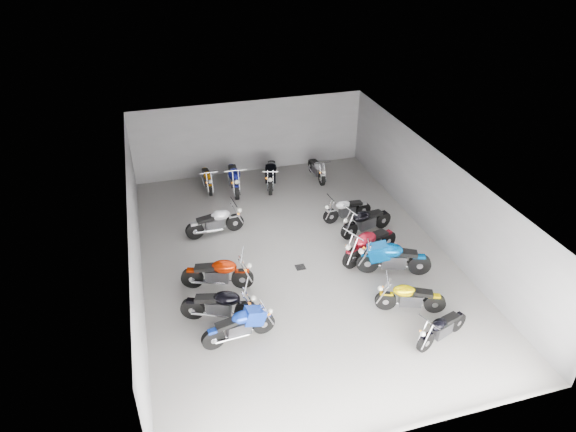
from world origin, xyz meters
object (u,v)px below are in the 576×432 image
motorcycle_right_e (366,221)px  motorcycle_back_b (207,179)px  motorcycle_left_f (215,222)px  motorcycle_right_a (442,328)px  motorcycle_back_d (271,174)px  motorcycle_left_b (240,326)px  motorcycle_right_b (410,297)px  motorcycle_back_e (317,169)px  motorcycle_back_c (234,178)px  motorcycle_right_d (369,244)px  motorcycle_left_d (218,273)px  motorcycle_right_c (393,258)px  motorcycle_right_f (347,209)px  drain_grate (300,267)px  motorcycle_left_c (220,305)px

motorcycle_right_e → motorcycle_back_b: (-4.95, 4.98, -0.06)m
motorcycle_left_f → motorcycle_right_a: 8.55m
motorcycle_back_d → motorcycle_left_b: bearing=86.4°
motorcycle_right_a → motorcycle_right_b: (-0.26, 1.34, 0.03)m
motorcycle_back_e → motorcycle_back_c: bearing=-0.0°
motorcycle_right_a → motorcycle_right_e: 5.52m
motorcycle_right_d → motorcycle_left_b: bearing=95.0°
motorcycle_left_d → motorcycle_right_e: size_ratio=1.03×
motorcycle_right_c → motorcycle_right_f: 3.46m
drain_grate → motorcycle_right_b: (2.42, -2.85, 0.48)m
motorcycle_right_f → motorcycle_back_e: motorcycle_right_f is taller
motorcycle_back_b → motorcycle_back_e: motorcycle_back_e is taller
motorcycle_left_c → motorcycle_right_a: bearing=86.5°
motorcycle_back_d → motorcycle_right_a: bearing=118.4°
motorcycle_right_f → motorcycle_right_e: bearing=-168.6°
motorcycle_back_d → motorcycle_back_e: 2.06m
motorcycle_right_e → motorcycle_back_c: (-3.91, 4.54, 0.05)m
motorcycle_left_d → drain_grate: bearing=112.5°
motorcycle_left_f → motorcycle_back_c: bearing=151.4°
motorcycle_left_b → motorcycle_left_c: bearing=-166.7°
motorcycle_left_c → motorcycle_right_d: 5.48m
motorcycle_left_f → motorcycle_right_d: motorcycle_right_d is taller
motorcycle_right_e → motorcycle_back_b: size_ratio=1.11×
motorcycle_right_b → motorcycle_back_d: (-1.92, 8.67, 0.07)m
motorcycle_left_f → motorcycle_right_a: motorcycle_left_f is taller
motorcycle_left_b → motorcycle_right_d: bearing=108.9°
motorcycle_back_c → motorcycle_back_b: bearing=-18.5°
drain_grate → motorcycle_back_c: (-1.06, 5.87, 0.56)m
drain_grate → motorcycle_back_b: bearing=108.5°
drain_grate → motorcycle_right_c: 3.00m
motorcycle_back_b → motorcycle_back_c: 1.14m
motorcycle_right_e → motorcycle_right_d: bearing=146.9°
motorcycle_left_b → motorcycle_back_d: 9.02m
motorcycle_left_f → motorcycle_back_d: bearing=130.9°
motorcycle_back_b → motorcycle_right_f: bearing=139.3°
motorcycle_back_b → motorcycle_back_c: motorcycle_back_c is taller
motorcycle_left_d → motorcycle_back_b: motorcycle_left_d is taller
motorcycle_right_b → motorcycle_left_c: bearing=98.8°
motorcycle_left_c → motorcycle_back_e: motorcycle_left_c is taller
motorcycle_right_b → motorcycle_right_f: bearing=19.5°
motorcycle_right_d → motorcycle_back_b: 7.84m
motorcycle_right_a → motorcycle_right_d: 4.06m
motorcycle_right_b → motorcycle_right_c: bearing=10.5°
motorcycle_left_c → motorcycle_back_c: bearing=-173.4°
motorcycle_left_b → motorcycle_right_b: size_ratio=1.07×
motorcycle_left_f → motorcycle_right_d: 5.49m
motorcycle_right_d → motorcycle_back_b: (-4.45, 6.45, -0.11)m
motorcycle_left_d → motorcycle_back_d: (3.23, 6.10, 0.02)m
motorcycle_right_e → motorcycle_left_c: bearing=103.8°
motorcycle_back_e → motorcycle_left_d: bearing=48.8°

